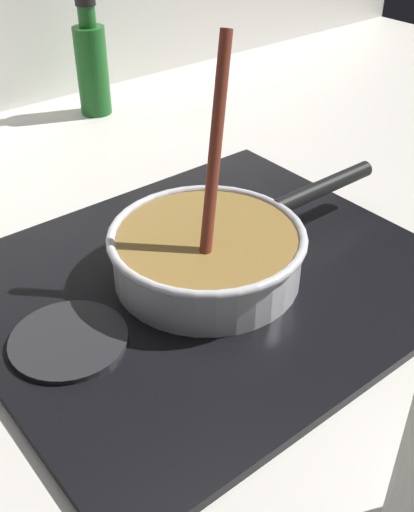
{
  "coord_description": "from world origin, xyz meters",
  "views": [
    {
      "loc": [
        -0.41,
        -0.39,
        0.47
      ],
      "look_at": [
        -0.02,
        0.09,
        0.04
      ],
      "focal_mm": 43.63,
      "sensor_mm": 36.0,
      "label": 1
    }
  ],
  "objects": [
    {
      "name": "hob_plate",
      "position": [
        -0.02,
        0.09,
        0.01
      ],
      "size": [
        0.56,
        0.48,
        0.01
      ],
      "primitive_type": "cube",
      "color": "black",
      "rests_on": "ground"
    },
    {
      "name": "sauce_bottle",
      "position": [
        0.16,
        0.66,
        0.09
      ],
      "size": [
        0.06,
        0.06,
        0.22
      ],
      "color": "#19591E",
      "rests_on": "ground"
    },
    {
      "name": "spare_burner",
      "position": [
        -0.21,
        0.09,
        0.01
      ],
      "size": [
        0.13,
        0.13,
        0.01
      ],
      "primitive_type": "cylinder",
      "color": "#262628",
      "rests_on": "hob_plate"
    },
    {
      "name": "ground",
      "position": [
        0.0,
        0.0,
        -0.02
      ],
      "size": [
        2.4,
        1.6,
        0.04
      ],
      "primitive_type": "cube",
      "color": "beige"
    },
    {
      "name": "burner_ring",
      "position": [
        -0.02,
        0.09,
        0.02
      ],
      "size": [
        0.17,
        0.17,
        0.01
      ],
      "primitive_type": "torus",
      "color": "#592D0C",
      "rests_on": "hob_plate"
    },
    {
      "name": "cooking_pan",
      "position": [
        -0.02,
        0.09,
        0.05
      ],
      "size": [
        0.41,
        0.24,
        0.29
      ],
      "color": "silver",
      "rests_on": "hob_plate"
    }
  ]
}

